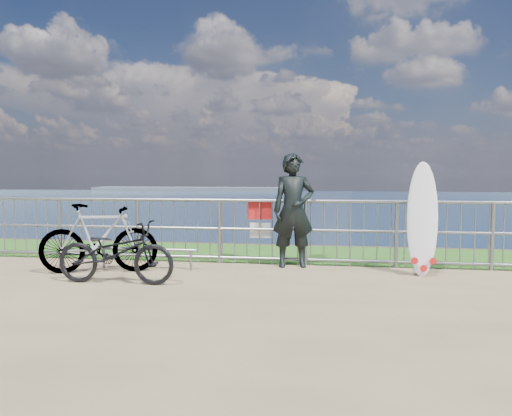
% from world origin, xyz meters
% --- Properties ---
extents(grass_strip, '(120.00, 120.00, 0.00)m').
position_xyz_m(grass_strip, '(0.00, 2.70, 0.01)').
color(grass_strip, '#255A18').
rests_on(grass_strip, ground).
extents(seascape, '(260.00, 260.00, 5.00)m').
position_xyz_m(seascape, '(-43.75, 147.49, -4.03)').
color(seascape, brown).
rests_on(seascape, ground).
extents(railing, '(10.06, 0.10, 1.13)m').
position_xyz_m(railing, '(0.02, 1.60, 0.58)').
color(railing, gray).
rests_on(railing, ground).
extents(surfer, '(0.77, 0.59, 1.90)m').
position_xyz_m(surfer, '(0.81, 1.44, 0.95)').
color(surfer, black).
rests_on(surfer, ground).
extents(surfboard, '(0.51, 0.46, 1.76)m').
position_xyz_m(surfboard, '(2.82, 1.10, 0.81)').
color(surfboard, white).
rests_on(surfboard, ground).
extents(bicycle_near, '(1.72, 0.61, 0.90)m').
position_xyz_m(bicycle_near, '(-1.59, -0.22, 0.45)').
color(bicycle_near, black).
rests_on(bicycle_near, ground).
extents(bicycle_far, '(1.89, 1.02, 1.09)m').
position_xyz_m(bicycle_far, '(-2.18, 0.46, 0.55)').
color(bicycle_far, black).
rests_on(bicycle_far, ground).
extents(bike_rack, '(1.69, 0.05, 0.35)m').
position_xyz_m(bike_rack, '(-1.55, 0.86, 0.29)').
color(bike_rack, gray).
rests_on(bike_rack, ground).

